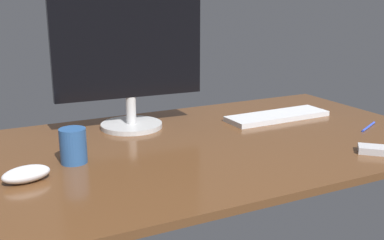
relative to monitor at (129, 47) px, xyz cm
name	(u,v)px	position (x,y,z in cm)	size (l,w,h in cm)	color
desk	(217,143)	(18.55, -25.15, -27.94)	(140.00, 84.00, 2.00)	brown
monitor	(129,47)	(0.00, 0.00, 0.00)	(49.14, 20.52, 49.85)	silver
keyboard	(277,116)	(50.93, -12.46, -26.05)	(38.58, 11.80, 1.76)	silver
computer_mouse	(26,174)	(-38.11, -33.19, -24.99)	(11.36, 6.01, 3.90)	silver
coffee_mug	(73,146)	(-24.98, -24.97, -22.24)	(7.03, 7.03, 9.38)	#28518C
pen	(369,127)	(70.97, -36.04, -26.57)	(0.73, 0.73, 13.04)	blue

